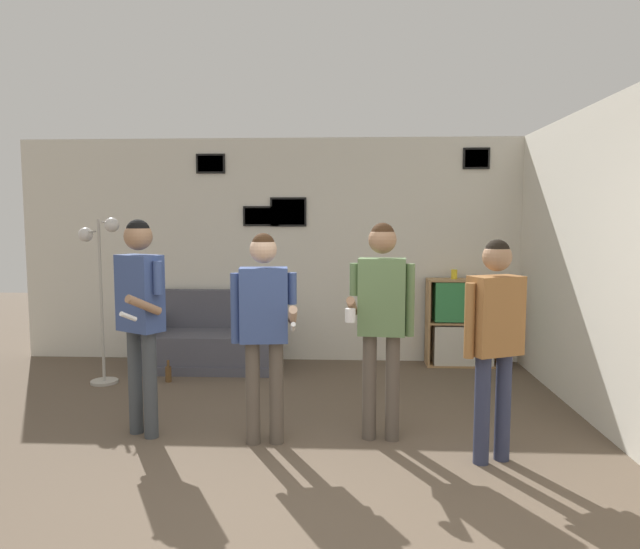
{
  "coord_description": "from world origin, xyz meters",
  "views": [
    {
      "loc": [
        0.37,
        -3.02,
        1.73
      ],
      "look_at": [
        0.13,
        1.94,
        1.25
      ],
      "focal_mm": 32.0,
      "sensor_mm": 36.0,
      "label": 1
    }
  ],
  "objects_px": {
    "couch": "(215,342)",
    "floor_lamp": "(100,274)",
    "person_watcher_holding_cup": "(382,307)",
    "bottle_on_floor": "(168,373)",
    "bookshelf": "(463,323)",
    "person_player_foreground_left": "(140,303)",
    "person_spectator_near_bookshelf": "(495,328)",
    "drinking_cup": "(454,274)",
    "person_player_foreground_center": "(264,316)"
  },
  "relations": [
    {
      "from": "couch",
      "to": "floor_lamp",
      "type": "xyz_separation_m",
      "value": [
        -1.01,
        -0.73,
        0.87
      ]
    },
    {
      "from": "person_watcher_holding_cup",
      "to": "bottle_on_floor",
      "type": "bearing_deg",
      "value": 145.49
    },
    {
      "from": "floor_lamp",
      "to": "bookshelf",
      "type": "bearing_deg",
      "value": 13.29
    },
    {
      "from": "bookshelf",
      "to": "person_watcher_holding_cup",
      "type": "xyz_separation_m",
      "value": [
        -1.1,
        -2.34,
        0.54
      ]
    },
    {
      "from": "bookshelf",
      "to": "person_player_foreground_left",
      "type": "bearing_deg",
      "value": -141.95
    },
    {
      "from": "person_spectator_near_bookshelf",
      "to": "bottle_on_floor",
      "type": "relative_size",
      "value": 6.75
    },
    {
      "from": "person_player_foreground_left",
      "to": "bottle_on_floor",
      "type": "xyz_separation_m",
      "value": [
        -0.27,
        1.49,
        -0.98
      ]
    },
    {
      "from": "person_spectator_near_bookshelf",
      "to": "bottle_on_floor",
      "type": "distance_m",
      "value": 3.59
    },
    {
      "from": "couch",
      "to": "floor_lamp",
      "type": "distance_m",
      "value": 1.53
    },
    {
      "from": "floor_lamp",
      "to": "drinking_cup",
      "type": "relative_size",
      "value": 15.71
    },
    {
      "from": "floor_lamp",
      "to": "person_player_foreground_left",
      "type": "distance_m",
      "value": 1.7
    },
    {
      "from": "couch",
      "to": "person_player_foreground_left",
      "type": "xyz_separation_m",
      "value": [
        -0.08,
        -2.15,
        0.78
      ]
    },
    {
      "from": "person_player_foreground_left",
      "to": "drinking_cup",
      "type": "relative_size",
      "value": 15.55
    },
    {
      "from": "person_player_foreground_center",
      "to": "person_player_foreground_left",
      "type": "bearing_deg",
      "value": 173.07
    },
    {
      "from": "person_player_foreground_center",
      "to": "drinking_cup",
      "type": "distance_m",
      "value": 3.1
    },
    {
      "from": "person_player_foreground_left",
      "to": "person_spectator_near_bookshelf",
      "type": "height_order",
      "value": "person_player_foreground_left"
    },
    {
      "from": "drinking_cup",
      "to": "floor_lamp",
      "type": "bearing_deg",
      "value": -166.32
    },
    {
      "from": "person_watcher_holding_cup",
      "to": "person_spectator_near_bookshelf",
      "type": "height_order",
      "value": "person_watcher_holding_cup"
    },
    {
      "from": "bookshelf",
      "to": "person_spectator_near_bookshelf",
      "type": "relative_size",
      "value": 0.65
    },
    {
      "from": "bottle_on_floor",
      "to": "person_player_foreground_left",
      "type": "bearing_deg",
      "value": -79.66
    },
    {
      "from": "couch",
      "to": "person_player_foreground_left",
      "type": "height_order",
      "value": "person_player_foreground_left"
    },
    {
      "from": "person_player_foreground_center",
      "to": "person_spectator_near_bookshelf",
      "type": "height_order",
      "value": "person_player_foreground_center"
    },
    {
      "from": "person_player_foreground_left",
      "to": "bookshelf",
      "type": "bearing_deg",
      "value": 38.05
    },
    {
      "from": "bookshelf",
      "to": "person_player_foreground_center",
      "type": "relative_size",
      "value": 0.63
    },
    {
      "from": "person_watcher_holding_cup",
      "to": "bookshelf",
      "type": "bearing_deg",
      "value": 64.88
    },
    {
      "from": "person_player_foreground_left",
      "to": "couch",
      "type": "bearing_deg",
      "value": 87.97
    },
    {
      "from": "floor_lamp",
      "to": "person_spectator_near_bookshelf",
      "type": "distance_m",
      "value": 4.03
    },
    {
      "from": "bookshelf",
      "to": "couch",
      "type": "bearing_deg",
      "value": -176.13
    },
    {
      "from": "floor_lamp",
      "to": "bottle_on_floor",
      "type": "relative_size",
      "value": 7.42
    },
    {
      "from": "person_player_foreground_left",
      "to": "bottle_on_floor",
      "type": "relative_size",
      "value": 7.34
    },
    {
      "from": "person_watcher_holding_cup",
      "to": "person_spectator_near_bookshelf",
      "type": "relative_size",
      "value": 1.07
    },
    {
      "from": "person_player_foreground_left",
      "to": "bottle_on_floor",
      "type": "bearing_deg",
      "value": 100.34
    },
    {
      "from": "bottle_on_floor",
      "to": "person_watcher_holding_cup",
      "type": "bearing_deg",
      "value": -34.51
    },
    {
      "from": "person_player_foreground_left",
      "to": "person_watcher_holding_cup",
      "type": "distance_m",
      "value": 1.9
    },
    {
      "from": "person_watcher_holding_cup",
      "to": "couch",
      "type": "bearing_deg",
      "value": 130.31
    },
    {
      "from": "person_player_foreground_center",
      "to": "bottle_on_floor",
      "type": "bearing_deg",
      "value": 128.24
    },
    {
      "from": "couch",
      "to": "person_watcher_holding_cup",
      "type": "height_order",
      "value": "person_watcher_holding_cup"
    },
    {
      "from": "person_spectator_near_bookshelf",
      "to": "person_player_foreground_center",
      "type": "bearing_deg",
      "value": 171.39
    },
    {
      "from": "couch",
      "to": "person_player_foreground_center",
      "type": "distance_m",
      "value": 2.55
    },
    {
      "from": "bookshelf",
      "to": "person_spectator_near_bookshelf",
      "type": "xyz_separation_m",
      "value": [
        -0.33,
        -2.72,
        0.45
      ]
    },
    {
      "from": "floor_lamp",
      "to": "person_player_foreground_center",
      "type": "xyz_separation_m",
      "value": [
        1.94,
        -1.54,
        -0.17
      ]
    },
    {
      "from": "drinking_cup",
      "to": "person_player_foreground_left",
      "type": "bearing_deg",
      "value": -140.86
    },
    {
      "from": "floor_lamp",
      "to": "person_watcher_holding_cup",
      "type": "bearing_deg",
      "value": -26.51
    },
    {
      "from": "bookshelf",
      "to": "floor_lamp",
      "type": "height_order",
      "value": "floor_lamp"
    },
    {
      "from": "person_player_foreground_left",
      "to": "bottle_on_floor",
      "type": "distance_m",
      "value": 1.8
    },
    {
      "from": "bookshelf",
      "to": "bottle_on_floor",
      "type": "relative_size",
      "value": 4.38
    },
    {
      "from": "floor_lamp",
      "to": "person_player_foreground_left",
      "type": "bearing_deg",
      "value": -56.46
    },
    {
      "from": "person_player_foreground_left",
      "to": "person_player_foreground_center",
      "type": "distance_m",
      "value": 1.01
    },
    {
      "from": "person_player_foreground_center",
      "to": "bookshelf",
      "type": "bearing_deg",
      "value": 51.02
    },
    {
      "from": "couch",
      "to": "person_spectator_near_bookshelf",
      "type": "xyz_separation_m",
      "value": [
        2.59,
        -2.52,
        0.68
      ]
    }
  ]
}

